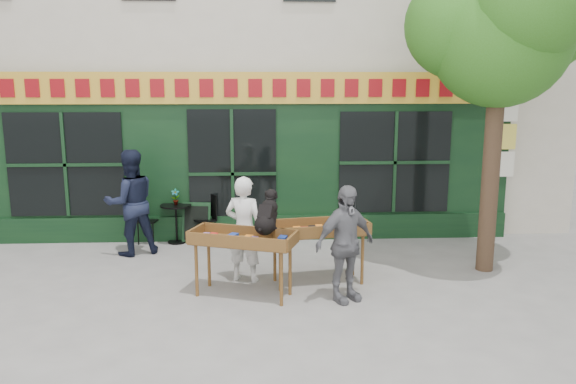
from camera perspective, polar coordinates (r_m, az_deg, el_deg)
The scene contains 14 objects.
ground at distance 9.12m, azimuth -6.17°, elevation -8.88°, with size 80.00×80.00×0.00m, color slate.
building at distance 14.66m, azimuth -5.23°, elevation 18.35°, with size 14.00×7.26×10.00m.
street_tree at distance 9.75m, azimuth 20.97°, elevation 16.29°, with size 3.05×2.90×5.60m.
book_cart_center at distance 8.21m, azimuth -4.60°, elevation -5.08°, with size 1.62×1.08×0.99m.
dog at distance 8.04m, azimuth -2.16°, elevation -1.95°, with size 0.34×0.60×0.60m, color black, non-canonical shape.
woman at distance 8.84m, azimuth -4.48°, elevation -3.79°, with size 0.61×0.40×1.68m, color white.
book_cart_right at distance 8.73m, azimuth 3.11°, elevation -4.08°, with size 1.58×0.86×0.99m.
man_right at distance 8.05m, azimuth 5.81°, elevation -5.26°, with size 0.99×0.41×1.69m, color #5E5E63.
bistro_table at distance 11.18m, azimuth -11.30°, elevation -2.38°, with size 0.60×0.60×0.76m.
bistro_chair_left at distance 11.30m, azimuth -14.50°, elevation -2.30°, with size 0.42×0.41×0.95m.
bistro_chair_right at distance 11.15m, azimuth -8.10°, elevation -2.23°, with size 0.51×0.51×0.95m.
potted_plant at distance 11.10m, azimuth -11.37°, elevation -0.48°, with size 0.17×0.11×0.31m, color gray.
man_left at distance 10.54m, azimuth -15.70°, elevation -1.04°, with size 0.94×0.73×1.93m, color black.
chalkboard at distance 11.15m, azimuth -9.31°, elevation -3.10°, with size 0.58×0.26×0.79m.
Camera 1 is at (0.54, -8.56, 3.10)m, focal length 35.00 mm.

